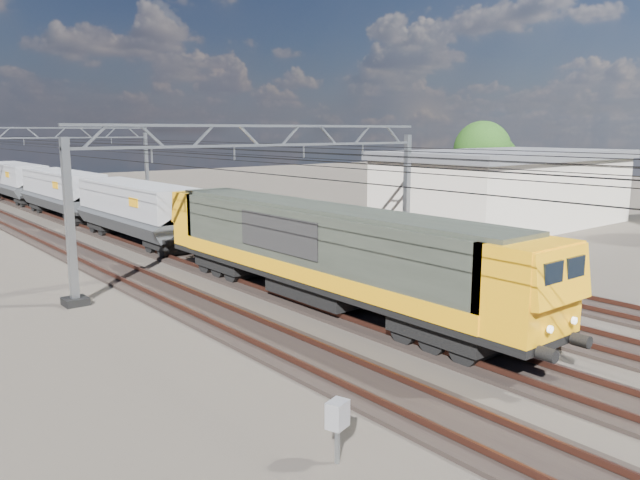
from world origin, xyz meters
TOP-DOWN VIEW (x-y plane):
  - ground at (0.00, 0.00)m, footprint 160.00×160.00m
  - track_outer_west at (-6.00, 0.00)m, footprint 2.60×140.00m
  - track_loco at (-2.00, 0.00)m, footprint 2.60×140.00m
  - track_inner_east at (2.00, 0.00)m, footprint 2.60×140.00m
  - track_outer_east at (6.00, 0.00)m, footprint 2.60×140.00m
  - catenary_gantry_mid at (0.00, 4.00)m, footprint 19.90×0.90m
  - catenary_gantry_far at (0.00, 40.00)m, footprint 19.90×0.90m
  - overhead_wires at (0.00, 8.00)m, footprint 12.03×140.00m
  - locomotive at (-2.00, -2.23)m, footprint 2.76×21.10m
  - hopper_wagon_lead at (-2.00, 15.46)m, footprint 3.38×13.00m
  - hopper_wagon_mid at (-2.00, 29.66)m, footprint 3.38×13.00m
  - hopper_wagon_third at (-2.00, 43.86)m, footprint 3.38×13.00m
  - trackside_cabinet at (-9.20, -11.63)m, footprint 0.54×0.47m
  - industrial_shed at (22.00, 6.00)m, footprint 18.60×10.60m
  - tree_far at (30.32, 13.79)m, footprint 5.59×5.19m

SIDE VIEW (x-z plane):
  - ground at x=0.00m, z-range 0.00..0.00m
  - track_outer_west at x=-6.00m, z-range -0.08..0.22m
  - track_loco at x=-2.00m, z-range -0.08..0.22m
  - track_inner_east at x=2.00m, z-range -0.08..0.22m
  - track_outer_east at x=6.00m, z-range -0.08..0.22m
  - trackside_cabinet at x=-9.20m, z-range 0.36..1.73m
  - hopper_wagon_lead at x=-2.00m, z-range 0.60..3.86m
  - hopper_wagon_mid at x=-2.00m, z-range 0.60..3.86m
  - hopper_wagon_third at x=-2.00m, z-range 0.60..3.86m
  - locomotive at x=-2.00m, z-range 0.52..4.14m
  - industrial_shed at x=22.00m, z-range 0.03..5.43m
  - catenary_gantry_mid at x=0.00m, z-range 0.35..7.46m
  - catenary_gantry_far at x=0.00m, z-range 0.35..7.46m
  - tree_far at x=30.32m, z-range 1.06..8.75m
  - overhead_wires at x=0.00m, z-range 5.48..6.02m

